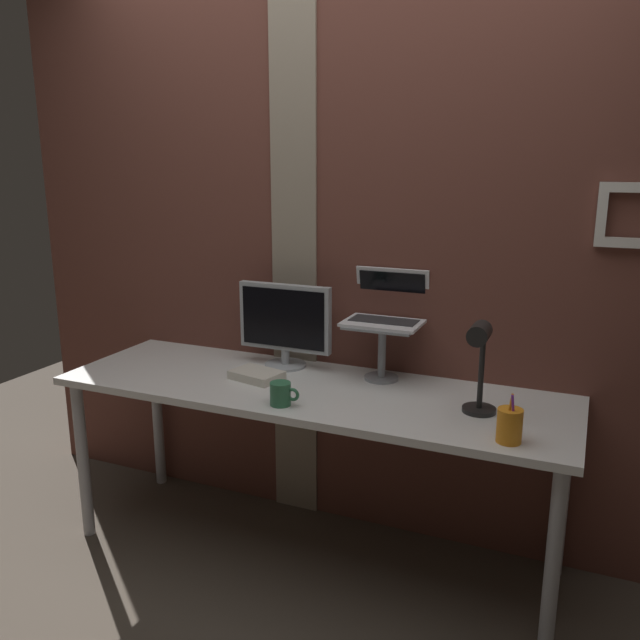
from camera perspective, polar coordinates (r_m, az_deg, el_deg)
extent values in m
plane|color=#4C4238|center=(2.87, -0.94, -20.33)|extent=(6.00, 6.00, 0.00)
cube|color=brown|center=(2.80, 2.62, 5.83)|extent=(3.28, 0.12, 2.44)
cube|color=gray|center=(2.83, -2.28, 5.92)|extent=(0.21, 0.01, 2.44)
cube|color=white|center=(2.52, 23.55, 8.51)|extent=(0.03, 0.03, 0.16)
cube|color=white|center=(2.58, -0.88, -6.21)|extent=(2.04, 0.64, 0.03)
cylinder|color=#B2B2B7|center=(3.03, -20.14, -11.49)|extent=(0.05, 0.05, 0.71)
cylinder|color=#B2B2B7|center=(2.32, 19.79, -19.82)|extent=(0.05, 0.05, 0.71)
cylinder|color=#B2B2B7|center=(3.39, -14.10, -8.30)|extent=(0.05, 0.05, 0.71)
cylinder|color=#B2B2B7|center=(2.77, 20.57, -14.03)|extent=(0.05, 0.05, 0.71)
cylinder|color=#ADB2B7|center=(2.83, -3.06, -3.96)|extent=(0.18, 0.18, 0.01)
cylinder|color=#ADB2B7|center=(2.82, -3.07, -3.23)|extent=(0.04, 0.04, 0.06)
cube|color=#ADB2B7|center=(2.77, -3.11, 0.24)|extent=(0.42, 0.04, 0.29)
cube|color=black|center=(2.75, -3.30, 0.15)|extent=(0.38, 0.00, 0.25)
cylinder|color=gray|center=(2.67, 5.41, -5.08)|extent=(0.14, 0.14, 0.01)
cylinder|color=gray|center=(2.64, 5.47, -2.81)|extent=(0.03, 0.03, 0.21)
cube|color=gray|center=(2.61, 5.52, -0.50)|extent=(0.28, 0.22, 0.01)
cube|color=white|center=(2.61, 5.53, -0.26)|extent=(0.31, 0.21, 0.01)
cube|color=#2D2D30|center=(2.62, 5.64, -0.02)|extent=(0.27, 0.12, 0.00)
cube|color=white|center=(2.70, 6.43, 2.53)|extent=(0.31, 0.05, 0.20)
cube|color=black|center=(2.70, 6.38, 2.48)|extent=(0.28, 0.04, 0.17)
cylinder|color=black|center=(2.40, 13.81, -7.67)|extent=(0.12, 0.12, 0.02)
cylinder|color=black|center=(2.34, 14.04, -3.88)|extent=(0.02, 0.02, 0.32)
cylinder|color=black|center=(2.22, 13.86, -1.15)|extent=(0.07, 0.11, 0.07)
cylinder|color=orange|center=(2.16, 16.34, -8.91)|extent=(0.08, 0.08, 0.11)
cylinder|color=purple|center=(2.14, 16.67, -8.23)|extent=(0.03, 0.03, 0.16)
cylinder|color=orange|center=(2.14, 16.24, -8.16)|extent=(0.03, 0.02, 0.16)
cylinder|color=#33724C|center=(2.38, -3.51, -6.49)|extent=(0.08, 0.08, 0.09)
torus|color=#33724C|center=(2.36, -2.41, -6.57)|extent=(0.05, 0.01, 0.05)
cube|color=silver|center=(2.67, -5.59, -4.84)|extent=(0.23, 0.18, 0.03)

